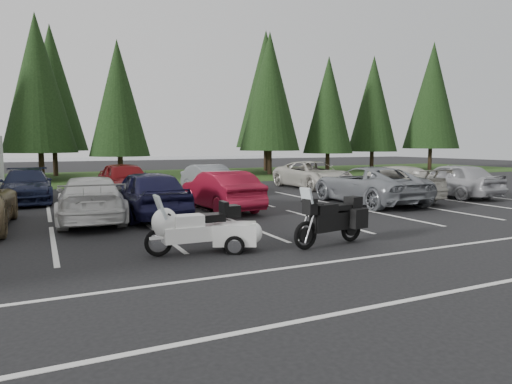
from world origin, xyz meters
The scene contains 25 objects.
ground centered at (0.00, 0.00, 0.00)m, with size 120.00×120.00×0.00m, color black.
grass_strip centered at (0.00, 24.00, 0.01)m, with size 80.00×16.00×0.01m, color #1A3310.
lake_water centered at (4.00, 55.00, 0.00)m, with size 70.00×50.00×0.02m, color slate.
stall_markings centered at (0.00, 2.00, 0.00)m, with size 32.00×16.00×0.01m, color silver.
conifer_4 centered at (-5.00, 22.90, 6.53)m, with size 4.80×4.80×11.17m.
conifer_5 centered at (0.00, 21.60, 5.63)m, with size 4.14×4.14×9.63m.
conifer_6 centered at (12.00, 22.10, 6.71)m, with size 4.93×4.93×11.48m.
conifer_7 centered at (17.50, 21.80, 5.81)m, with size 4.27×4.27×9.94m.
conifer_8 centered at (23.00, 22.60, 6.17)m, with size 4.53×4.53×10.56m.
conifer_9 centered at (29.00, 21.30, 7.07)m, with size 5.19×5.19×12.10m.
conifer_back_b centered at (-4.00, 27.50, 6.77)m, with size 4.97×4.97×11.58m.
conifer_back_c centered at (14.00, 26.80, 7.49)m, with size 5.50×5.50×12.81m.
car_near_3 centered at (-3.69, 4.04, 0.73)m, with size 2.05×5.05×1.47m, color silver.
car_near_4 centered at (-1.87, 4.07, 0.82)m, with size 1.94×4.83×1.64m, color #161637.
car_near_5 centered at (1.01, 4.68, 0.74)m, with size 1.57×4.52×1.49m, color maroon.
car_near_6 centered at (7.26, 3.82, 0.78)m, with size 2.60×5.63×1.56m, color gray.
car_near_7 centered at (8.90, 4.35, 0.77)m, with size 2.16×5.30×1.54m, color beige.
car_near_8 centered at (12.38, 4.04, 0.81)m, with size 1.91×4.74×1.61m, color #A3A3A7.
car_far_1 centered at (-5.67, 10.41, 0.72)m, with size 2.01×4.95×1.44m, color #151B36.
car_far_2 centered at (-1.64, 9.90, 0.84)m, with size 1.97×4.90×1.67m, color maroon.
car_far_3 centered at (2.57, 10.11, 0.72)m, with size 1.53×4.39×1.45m, color slate.
car_far_4 centered at (8.77, 10.43, 0.76)m, with size 2.53×5.49×1.52m, color beige.
touring_motorcycle centered at (-2.00, -1.46, 0.70)m, with size 2.51×0.77×1.39m, color white, non-canonical shape.
cargo_trailer centered at (-1.08, -1.66, 0.33)m, with size 1.44×0.81×0.67m, color white, non-canonical shape.
adventure_motorcycle centered at (1.23, -2.14, 0.75)m, with size 2.47×0.86×1.50m, color black, non-canonical shape.
Camera 1 is at (-5.13, -11.33, 2.49)m, focal length 32.00 mm.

